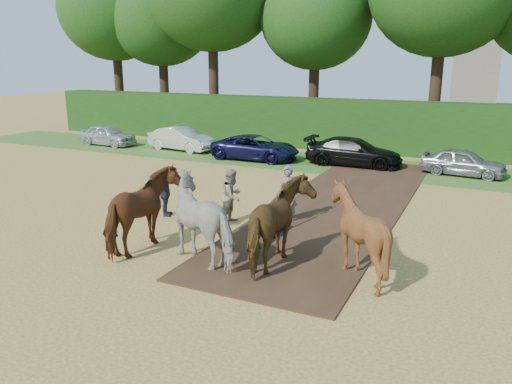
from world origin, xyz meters
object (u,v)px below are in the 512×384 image
(spectator_near, at_px, (232,196))
(plough_team, at_px, (246,221))
(spectator_far, at_px, (165,194))
(parked_cars, at_px, (435,160))

(spectator_near, bearing_deg, plough_team, -143.50)
(spectator_far, xyz_separation_m, parked_cars, (7.70, 10.86, -0.12))
(plough_team, xyz_separation_m, parked_cars, (3.39, 13.30, -0.46))
(plough_team, distance_m, parked_cars, 13.73)
(parked_cars, bearing_deg, plough_team, -104.31)
(plough_team, bearing_deg, spectator_far, 150.50)
(spectator_near, height_order, plough_team, plough_team)
(spectator_near, relative_size, spectator_far, 1.14)
(plough_team, relative_size, parked_cars, 0.19)
(spectator_far, bearing_deg, spectator_near, -101.14)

